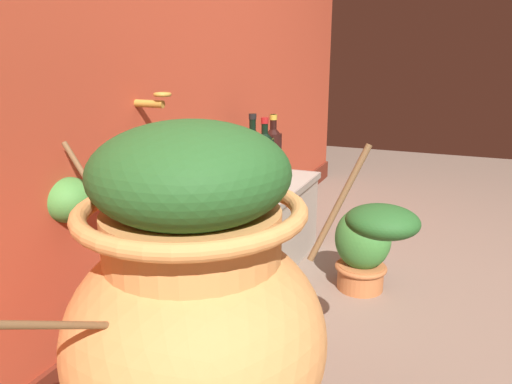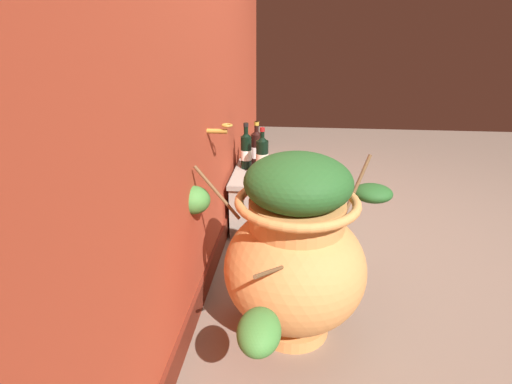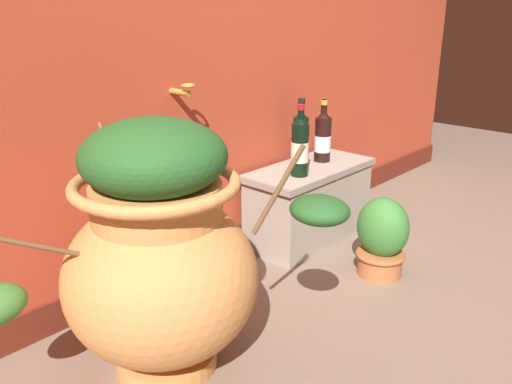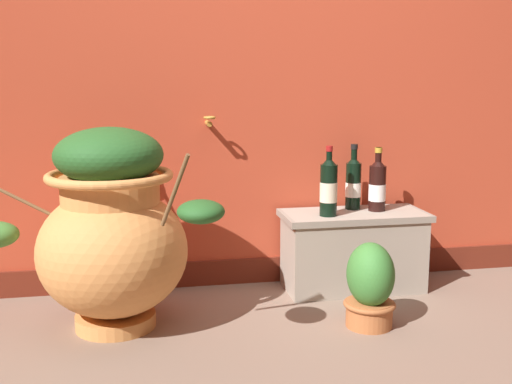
# 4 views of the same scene
# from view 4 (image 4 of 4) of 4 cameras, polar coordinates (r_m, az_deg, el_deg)

# --- Properties ---
(back_wall) EXTENTS (4.40, 0.33, 2.60)m
(back_wall) POSITION_cam_4_polar(r_m,az_deg,el_deg) (3.08, -1.24, 15.88)
(back_wall) COLOR #B74228
(back_wall) RESTS_ON ground_plane
(terracotta_urn) EXTENTS (0.96, 0.97, 0.81)m
(terracotta_urn) POSITION_cam_4_polar(r_m,az_deg,el_deg) (2.55, -12.99, -3.50)
(terracotta_urn) COLOR #D68E4C
(terracotta_urn) RESTS_ON ground_plane
(stone_ledge) EXTENTS (0.68, 0.31, 0.37)m
(stone_ledge) POSITION_cam_4_polar(r_m,az_deg,el_deg) (3.02, 8.82, -5.03)
(stone_ledge) COLOR #9E9384
(stone_ledge) RESTS_ON ground_plane
(wine_bottle_left) EXTENTS (0.07, 0.07, 0.31)m
(wine_bottle_left) POSITION_cam_4_polar(r_m,az_deg,el_deg) (3.04, 8.84, 0.91)
(wine_bottle_left) COLOR black
(wine_bottle_left) RESTS_ON stone_ledge
(wine_bottle_middle) EXTENTS (0.08, 0.08, 0.30)m
(wine_bottle_middle) POSITION_cam_4_polar(r_m,az_deg,el_deg) (3.02, 10.98, 0.66)
(wine_bottle_middle) COLOR black
(wine_bottle_middle) RESTS_ON stone_ledge
(wine_bottle_right) EXTENTS (0.08, 0.08, 0.32)m
(wine_bottle_right) POSITION_cam_4_polar(r_m,az_deg,el_deg) (2.87, 6.62, 0.52)
(wine_bottle_right) COLOR black
(wine_bottle_right) RESTS_ON stone_ledge
(potted_shrub) EXTENTS (0.21, 0.23, 0.35)m
(potted_shrub) POSITION_cam_4_polar(r_m,az_deg,el_deg) (2.60, 10.34, -8.37)
(potted_shrub) COLOR #B26638
(potted_shrub) RESTS_ON ground_plane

